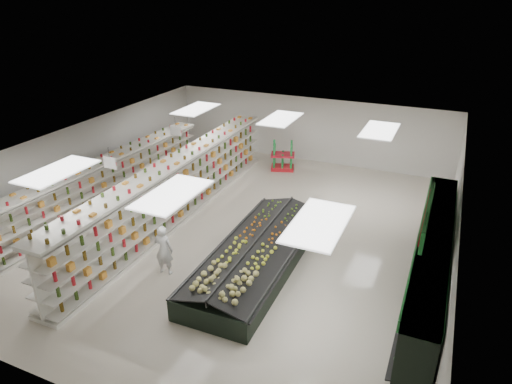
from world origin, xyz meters
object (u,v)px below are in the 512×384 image
at_px(shopper_main, 164,250).
at_px(shopper_background, 219,166).
at_px(produce_island, 257,253).
at_px(gondola_center, 177,192).
at_px(gondola_left, 105,186).
at_px(soda_endcap, 283,156).

distance_m(shopper_main, shopper_background, 7.32).
bearing_deg(produce_island, gondola_center, 155.89).
bearing_deg(gondola_left, produce_island, -8.70).
height_order(gondola_left, shopper_main, gondola_left).
relative_size(gondola_center, produce_island, 1.98).
bearing_deg(gondola_center, shopper_background, 92.19).
bearing_deg(gondola_center, soda_endcap, 72.17).
height_order(gondola_center, shopper_main, gondola_center).
relative_size(gondola_left, gondola_center, 0.87).
distance_m(gondola_left, produce_island, 7.35).
distance_m(produce_island, shopper_background, 7.06).
distance_m(gondola_left, shopper_background, 5.06).
bearing_deg(soda_endcap, shopper_background, -130.51).
bearing_deg(shopper_main, produce_island, -153.48).
bearing_deg(soda_endcap, produce_island, -74.82).
distance_m(gondola_left, soda_endcap, 8.31).
xyz_separation_m(gondola_left, shopper_main, (4.74, -2.93, -0.10)).
relative_size(gondola_center, shopper_background, 8.86).
relative_size(gondola_left, shopper_background, 7.67).
distance_m(produce_island, shopper_main, 2.90).
distance_m(gondola_center, shopper_main, 3.74).
xyz_separation_m(gondola_left, soda_endcap, (5.00, 6.63, -0.22)).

